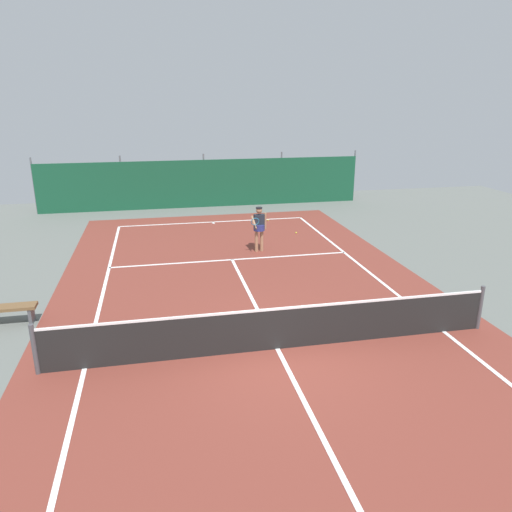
{
  "coord_description": "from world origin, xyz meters",
  "views": [
    {
      "loc": [
        -2.43,
        -9.34,
        5.32
      ],
      "look_at": [
        0.34,
        3.96,
        0.9
      ],
      "focal_mm": 34.01,
      "sensor_mm": 36.0,
      "label": 1
    }
  ],
  "objects_px": {
    "tennis_net": "(278,328)",
    "courtside_bench": "(2,311)",
    "tennis_ball_midcourt": "(296,233)",
    "tennis_player": "(259,226)",
    "tennis_ball_near_player": "(268,220)"
  },
  "relations": [
    {
      "from": "tennis_net",
      "to": "courtside_bench",
      "type": "distance_m",
      "value": 6.81
    },
    {
      "from": "tennis_ball_midcourt",
      "to": "courtside_bench",
      "type": "relative_size",
      "value": 0.04
    },
    {
      "from": "tennis_player",
      "to": "tennis_ball_near_player",
      "type": "relative_size",
      "value": 24.85
    },
    {
      "from": "courtside_bench",
      "to": "tennis_ball_near_player",
      "type": "bearing_deg",
      "value": 45.9
    },
    {
      "from": "tennis_net",
      "to": "tennis_player",
      "type": "distance_m",
      "value": 7.28
    },
    {
      "from": "tennis_net",
      "to": "tennis_ball_midcourt",
      "type": "relative_size",
      "value": 153.33
    },
    {
      "from": "tennis_ball_near_player",
      "to": "courtside_bench",
      "type": "relative_size",
      "value": 0.04
    },
    {
      "from": "tennis_player",
      "to": "tennis_ball_near_player",
      "type": "distance_m",
      "value": 4.76
    },
    {
      "from": "tennis_player",
      "to": "courtside_bench",
      "type": "bearing_deg",
      "value": 26.53
    },
    {
      "from": "tennis_ball_near_player",
      "to": "tennis_net",
      "type": "bearing_deg",
      "value": -102.1
    },
    {
      "from": "tennis_net",
      "to": "tennis_ball_near_player",
      "type": "bearing_deg",
      "value": 77.9
    },
    {
      "from": "tennis_net",
      "to": "tennis_player",
      "type": "relative_size",
      "value": 6.17
    },
    {
      "from": "tennis_net",
      "to": "courtside_bench",
      "type": "bearing_deg",
      "value": 157.95
    },
    {
      "from": "tennis_net",
      "to": "tennis_ball_midcourt",
      "type": "bearing_deg",
      "value": 71.29
    },
    {
      "from": "tennis_ball_near_player",
      "to": "courtside_bench",
      "type": "xyz_separation_m",
      "value": [
        -8.81,
        -9.09,
        0.34
      ]
    }
  ]
}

